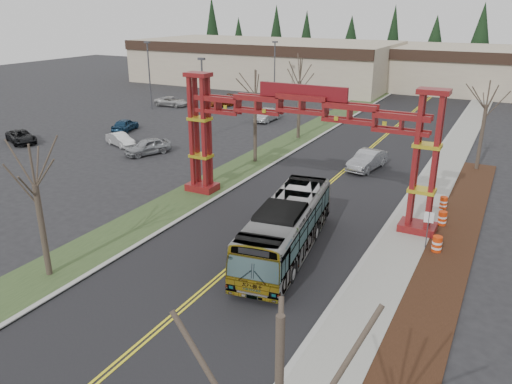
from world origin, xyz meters
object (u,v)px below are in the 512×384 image
Objects in this scene: retail_building_west at (265,62)px; parked_car_far_a at (267,115)px; silver_sedan at (367,160)px; parked_car_near_b at (120,140)px; retail_building_east at (509,71)px; parked_car_mid_b at (125,125)px; light_pole_mid at (149,71)px; barrel_mid at (442,219)px; barrel_south at (437,245)px; barrel_north at (443,203)px; bare_tree_median_near at (35,185)px; street_sign at (428,223)px; gateway_arch at (301,125)px; parked_car_near_c at (21,137)px; light_pole_far at (275,67)px; transit_bus at (286,228)px; bare_tree_median_far at (300,82)px; parked_car_near_a at (148,146)px; light_pole_near at (203,93)px; bare_tree_median_mid at (255,94)px; bare_tree_right_far at (486,105)px; parked_car_far_b at (171,101)px; parked_car_mid_a at (219,101)px.

parked_car_far_a is at bearing -62.59° from retail_building_west.
silver_sedan reaches higher than parked_car_near_b.
retail_building_east is 9.12× the size of parked_car_mid_b.
light_pole_mid reaches higher than barrel_mid.
barrel_north is at bearing 95.58° from barrel_south.
barrel_mid is at bearing 43.10° from bare_tree_median_near.
parked_car_mid_b is at bearing -172.53° from silver_sedan.
street_sign is (31.59, -9.38, 1.05)m from parked_car_near_b.
parked_car_mid_b is (-26.62, 12.33, -5.27)m from gateway_arch.
light_pole_far is at bearing 3.50° from parked_car_near_c.
transit_bus is 1.38× the size of bare_tree_median_far.
gateway_arch is 17.73× the size of barrel_mid.
barrel_north is (31.54, -2.58, -0.16)m from parked_car_near_b.
bare_tree_median_near is (-18.00, -76.40, 1.49)m from retail_building_east.
bare_tree_median_near is (-9.91, -8.09, 3.42)m from transit_bus.
retail_building_east is 3.34× the size of transit_bus.
retail_building_west is 33.29m from parked_car_far_a.
retail_building_east reaches higher than parked_car_mid_b.
parked_car_near_a is at bearing -76.19° from retail_building_west.
barrel_north is (27.06, -1.41, -0.28)m from parked_car_near_a.
gateway_arch is 7.96m from transit_bus.
bare_tree_median_near reaches higher than transit_bus.
light_pole_near reaches higher than bare_tree_median_far.
parked_car_far_a is 36.21m from barrel_south.
parked_car_mid_b is 0.51× the size of bare_tree_median_mid.
parked_car_near_b is at bearing 163.48° from barrel_south.
retail_building_east is at bearing 67.53° from bare_tree_median_far.
parked_car_near_b is 0.51× the size of bare_tree_right_far.
barrel_south is (-0.47, -17.79, -5.07)m from bare_tree_right_far.
parked_car_near_a is at bearing -152.58° from parked_car_far_b.
parked_car_mid_b is at bearing -76.98° from parked_car_mid_a.
parked_car_near_a is at bearing 177.02° from barrel_north.
parked_car_mid_a is (-26.86, 35.97, -0.82)m from transit_bus.
parked_car_near_b is 0.43× the size of light_pole_mid.
light_pole_near is at bearing -119.34° from retail_building_east.
barrel_south is (-0.47, -64.31, -2.99)m from retail_building_east.
light_pole_near is 3.57× the size of street_sign.
bare_tree_median_mid is at bearing 90.00° from bare_tree_median_near.
bare_tree_median_near is at bearing -155.07° from parked_car_far_b.
retail_building_east is 36.44× the size of barrel_south.
parked_car_mid_a is (-6.73, 23.58, 0.00)m from parked_car_near_a.
retail_building_west reaches higher than parked_car_mid_a.
transit_bus reaches higher than parked_car_mid_b.
bare_tree_median_mid is (10.22, 2.56, 5.35)m from parked_car_near_a.
retail_building_east is 47.17m from bare_tree_median_far.
transit_bus is 46.97m from parked_car_far_b.
bare_tree_median_near is at bearing -136.90° from barrel_mid.
parked_car_near_c is 1.13× the size of parked_car_mid_b.
bare_tree_median_mid reaches higher than parked_car_near_c.
parked_car_near_c is at bearing -145.72° from parked_car_near_a.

